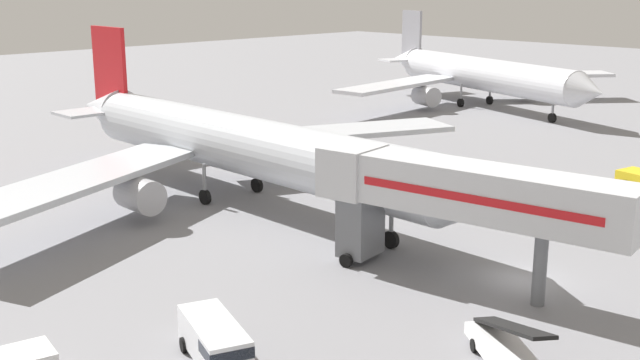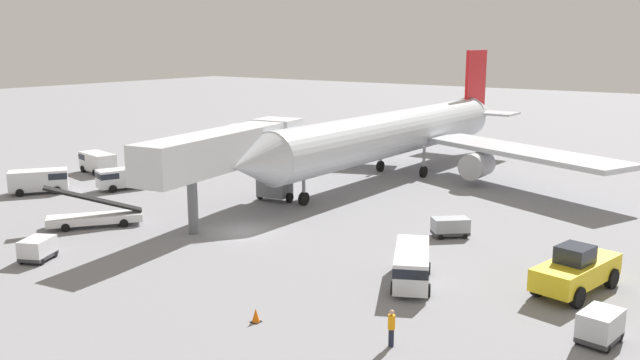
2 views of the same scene
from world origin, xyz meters
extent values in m
plane|color=gray|center=(0.00, 0.00, 0.00)|extent=(300.00, 300.00, 0.00)
cylinder|color=silver|center=(-0.86, 22.34, 4.34)|extent=(4.82, 35.42, 4.28)
cone|color=silver|center=(-1.16, 2.57, 4.34)|extent=(4.26, 4.25, 4.19)
cone|color=silver|center=(-0.54, 43.28, 4.66)|extent=(4.16, 6.57, 4.06)
cube|color=red|center=(-0.56, 41.65, 8.61)|extent=(0.44, 5.12, 6.85)
cube|color=silver|center=(2.00, 41.14, 4.87)|extent=(5.19, 3.80, 0.24)
cube|color=silver|center=(-3.14, 41.22, 4.87)|extent=(5.19, 3.80, 0.24)
cube|color=silver|center=(10.88, 25.13, 3.37)|extent=(21.17, 12.81, 0.44)
cube|color=silver|center=(-12.51, 25.49, 3.37)|extent=(21.27, 12.28, 0.44)
cylinder|color=#A8A8AD|center=(7.32, 23.83, 1.91)|extent=(2.42, 3.12, 2.37)
cylinder|color=#A8A8AD|center=(-8.99, 24.08, 1.91)|extent=(2.42, 3.12, 2.37)
cylinder|color=gray|center=(-1.07, 8.55, 1.80)|extent=(0.28, 0.28, 2.50)
cylinder|color=black|center=(-1.07, 8.55, 0.55)|extent=(0.37, 1.11, 1.10)
cylinder|color=gray|center=(1.63, 24.43, 1.80)|extent=(0.28, 0.28, 2.50)
cylinder|color=black|center=(1.63, 24.43, 0.55)|extent=(0.37, 1.11, 1.10)
cylinder|color=gray|center=(-3.29, 24.50, 1.80)|extent=(0.28, 0.28, 2.50)
cylinder|color=black|center=(-3.29, 24.50, 0.55)|extent=(0.37, 1.11, 1.10)
cube|color=silver|center=(-2.87, 0.74, 5.39)|extent=(5.25, 15.82, 2.70)
cube|color=red|center=(-4.38, 0.52, 5.39)|extent=(1.95, 12.93, 0.44)
cube|color=silver|center=(-4.10, 9.03, 5.39)|extent=(3.82, 3.28, 2.84)
cube|color=#232833|center=(-4.29, 10.31, 5.64)|extent=(3.30, 0.72, 0.90)
cube|color=slate|center=(-4.01, 8.43, 2.22)|extent=(2.79, 2.15, 3.64)
cylinder|color=black|center=(-5.42, 8.22, 0.40)|extent=(0.41, 0.84, 0.80)
cylinder|color=black|center=(-2.60, 8.64, 0.40)|extent=(0.41, 0.84, 0.80)
cylinder|color=slate|center=(-2.42, -2.34, 2.02)|extent=(0.70, 0.70, 4.04)
cylinder|color=black|center=(21.42, 3.95, 0.55)|extent=(0.60, 1.16, 1.10)
cube|color=white|center=(-9.56, -5.16, 0.57)|extent=(5.39, 6.33, 0.55)
cube|color=black|center=(-9.56, -5.16, 2.01)|extent=(4.76, 5.87, 2.27)
cylinder|color=black|center=(-7.68, -4.12, 0.30)|extent=(0.54, 0.61, 0.60)
cylinder|color=black|center=(-9.08, -3.07, 0.30)|extent=(0.54, 0.61, 0.60)
cube|color=silver|center=(-17.89, 4.24, 1.08)|extent=(3.48, 5.34, 1.58)
cube|color=#1E232D|center=(-18.48, 2.64, 1.43)|extent=(2.34, 2.16, 0.51)
cylinder|color=black|center=(-16.51, 5.38, 0.34)|extent=(0.55, 0.75, 0.68)
cylinder|color=black|center=(-18.21, 6.00, 0.34)|extent=(0.55, 0.75, 0.68)
cylinder|color=black|center=(14.43, -0.23, 0.34)|extent=(0.60, 0.75, 0.68)
cube|color=#38383D|center=(12.34, 7.34, 0.29)|extent=(2.68, 2.63, 0.22)
cube|color=#999EA5|center=(12.34, 7.34, 0.86)|extent=(2.68, 2.63, 0.91)
cylinder|color=black|center=(12.13, 6.31, 0.18)|extent=(0.35, 0.33, 0.36)
cylinder|color=black|center=(11.30, 7.21, 0.18)|extent=(0.35, 0.33, 0.36)
cylinder|color=black|center=(13.38, 7.46, 0.18)|extent=(0.35, 0.33, 0.36)
cylinder|color=black|center=(12.54, 8.36, 0.18)|extent=(0.35, 0.33, 0.36)
cylinder|color=silver|center=(49.20, 35.40, 4.25)|extent=(13.21, 31.03, 4.12)
cone|color=silver|center=(44.01, 18.73, 4.25)|extent=(4.95, 4.73, 4.03)
cone|color=silver|center=(54.69, 53.04, 4.56)|extent=(5.44, 6.65, 3.91)
cube|color=gray|center=(54.27, 51.67, 8.37)|extent=(1.69, 4.42, 6.59)
cube|color=silver|center=(56.50, 50.54, 4.77)|extent=(5.69, 4.61, 0.24)
cube|color=silver|center=(51.79, 52.01, 4.77)|extent=(5.69, 4.61, 0.24)
cube|color=silver|center=(60.93, 34.86, 3.33)|extent=(18.54, 16.33, 0.44)
cube|color=silver|center=(39.23, 41.62, 3.33)|extent=(20.57, 6.16, 0.44)
cylinder|color=#A8A8AD|center=(57.26, 34.66, 1.83)|extent=(3.28, 3.76, 2.44)
cylinder|color=#A8A8AD|center=(42.14, 39.37, 1.83)|extent=(3.28, 3.76, 2.44)
cylinder|color=gray|center=(45.58, 23.77, 1.78)|extent=(0.28, 0.28, 2.47)
cylinder|color=black|center=(45.58, 23.77, 0.55)|extent=(0.66, 1.15, 1.10)
cylinder|color=gray|center=(52.01, 36.48, 1.78)|extent=(0.28, 0.28, 2.47)
cylinder|color=black|center=(52.01, 36.48, 0.55)|extent=(0.66, 1.15, 1.10)
cylinder|color=gray|center=(47.49, 37.89, 1.78)|extent=(0.28, 0.28, 2.47)
cylinder|color=black|center=(47.49, 37.89, 0.55)|extent=(0.66, 1.15, 1.10)
camera|label=1|loc=(-36.53, -21.00, 16.09)|focal=44.26mm
camera|label=2|loc=(30.49, -33.24, 13.10)|focal=37.30mm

